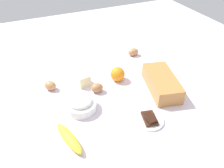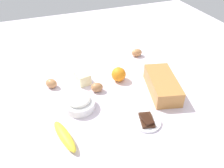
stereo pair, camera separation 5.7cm
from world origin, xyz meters
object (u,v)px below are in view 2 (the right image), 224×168
flour_bowl (79,103)px  egg_near_butter (137,53)px  banana (65,136)px  egg_loose (51,83)px  loaf_pan (162,84)px  orange_fruit (119,74)px  butter_block (83,78)px  chocolate_plate (146,121)px  egg_beside_bowl (97,87)px

flour_bowl → egg_near_butter: bearing=126.9°
banana → egg_loose: bearing=179.4°
loaf_pan → orange_fruit: size_ratio=3.83×
flour_bowl → orange_fruit: orange_fruit is taller
orange_fruit → butter_block: (-0.05, -0.19, -0.01)m
butter_block → chocolate_plate: 0.44m
butter_block → flour_bowl: bearing=-19.0°
egg_near_butter → egg_loose: (0.14, -0.57, -0.00)m
butter_block → egg_beside_bowl: (0.10, 0.05, -0.01)m
egg_near_butter → chocolate_plate: bearing=-21.2°
loaf_pan → egg_loose: loaf_pan is taller
egg_near_butter → chocolate_plate: (0.55, -0.21, -0.01)m
orange_fruit → chocolate_plate: bearing=-0.7°
orange_fruit → egg_loose: orange_fruit is taller
loaf_pan → banana: (0.14, -0.53, -0.02)m
egg_loose → chocolate_plate: bearing=40.8°
banana → orange_fruit: (-0.31, 0.36, 0.02)m
flour_bowl → egg_near_butter: (-0.35, 0.47, -0.01)m
egg_near_butter → chocolate_plate: 0.59m
flour_bowl → egg_beside_bowl: bearing=128.3°
orange_fruit → egg_loose: (-0.07, -0.36, -0.02)m
chocolate_plate → loaf_pan: bearing=134.7°
flour_bowl → butter_block: (-0.19, 0.07, -0.00)m
egg_near_butter → banana: bearing=-47.8°
banana → egg_beside_bowl: size_ratio=3.06×
banana → butter_block: 0.40m
egg_beside_bowl → orange_fruit: bearing=109.9°
flour_bowl → egg_beside_bowl: flour_bowl is taller
egg_beside_bowl → egg_loose: bearing=-118.6°
banana → orange_fruit: size_ratio=2.40×
chocolate_plate → egg_loose: bearing=-139.2°
egg_beside_bowl → chocolate_plate: size_ratio=0.48×
butter_block → egg_near_butter: bearing=111.4°
banana → egg_near_butter: bearing=132.2°
banana → flour_bowl: bearing=148.2°
loaf_pan → egg_beside_bowl: (-0.11, -0.31, -0.02)m
butter_block → egg_loose: 0.17m
loaf_pan → chocolate_plate: 0.25m
orange_fruit → egg_near_butter: orange_fruit is taller
orange_fruit → chocolate_plate: (0.34, -0.00, -0.03)m
orange_fruit → egg_beside_bowl: orange_fruit is taller
loaf_pan → egg_near_butter: size_ratio=4.41×
butter_block → egg_loose: size_ratio=1.40×
flour_bowl → butter_block: 0.21m
orange_fruit → egg_loose: size_ratio=1.23×
egg_beside_bowl → loaf_pan: bearing=70.0°
butter_block → egg_loose: bearing=-95.2°
orange_fruit → egg_beside_bowl: (0.05, -0.14, -0.01)m
loaf_pan → flour_bowl: 0.43m
loaf_pan → flour_bowl: loaf_pan is taller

